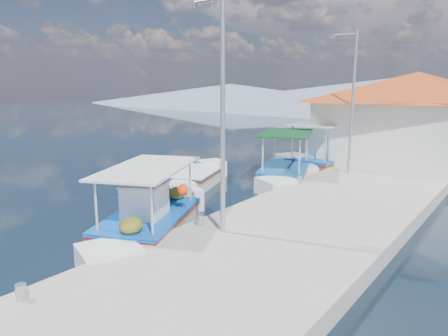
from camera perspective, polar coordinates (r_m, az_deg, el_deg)
The scene contains 10 objects.
ground at distance 13.29m, azimuth -21.90°, elevation -8.40°, with size 160.00×160.00×0.00m, color black.
quay at distance 13.82m, azimuth 14.45°, elevation -6.04°, with size 5.00×44.00×0.50m, color #AEABA3.
bollards at distance 13.98m, azimuth 5.37°, elevation -3.79°, with size 0.20×17.20×0.30m.
main_caique at distance 12.34m, azimuth -10.01°, elevation -7.11°, with size 3.79×6.22×2.25m.
caique_green_canopy at distance 18.82m, azimuth 8.70°, elevation -0.70°, with size 3.46×6.18×2.47m.
caique_blue_hull at distance 17.96m, azimuth -3.62°, elevation -1.56°, with size 2.74×5.05×0.95m.
caique_far at distance 21.65m, azimuth 13.82°, elevation 1.07°, with size 2.49×7.69×2.70m.
harbor_building at distance 21.78m, azimuth 24.95°, elevation 6.43°, with size 10.49×10.49×4.40m.
lamp_post_near at distance 10.41m, azimuth -0.59°, elevation 8.82°, with size 1.21×0.14×6.00m.
lamp_post_far at distance 18.36m, azimuth 17.21°, elevation 9.57°, with size 1.21×0.14×6.00m.
Camera 1 is at (10.90, -6.20, 4.39)m, focal length 32.91 mm.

